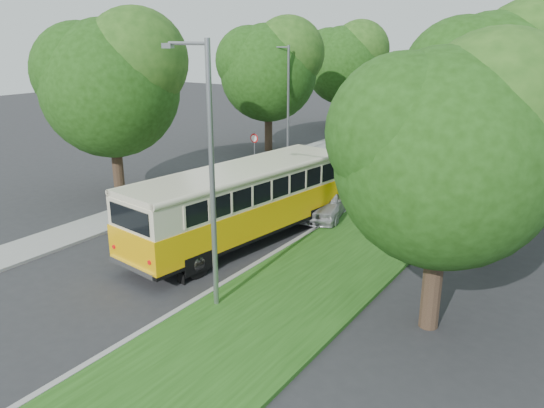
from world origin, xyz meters
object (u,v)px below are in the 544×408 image
Objects in this scene: lamppost_far at (287,99)px; car_white at (369,174)px; vintage_bus at (242,205)px; car_blue at (385,156)px; car_silver at (326,200)px; car_grey at (445,133)px; lamppost_near at (209,170)px.

lamppost_far is 8.64m from car_white.
vintage_bus is 2.39× the size of car_blue.
car_blue is (-0.18, 15.69, -0.94)m from vintage_bus.
car_silver is 20.98m from car_grey.
lamppost_near reaches higher than car_white.
car_blue is at bearing 98.27° from vintage_bus.
car_blue is (-2.66, 20.55, -3.72)m from lamppost_near.
lamppost_near reaches higher than car_blue.
car_white is at bearing 79.97° from car_silver.
car_white is (-1.58, 15.40, -3.63)m from lamppost_near.
lamppost_far is at bearing -127.74° from car_grey.
lamppost_far reaches higher than car_white.
lamppost_far reaches higher than car_silver.
vintage_bus reaches higher than car_white.
car_silver is (-1.21, 9.68, -3.61)m from lamppost_near.
vintage_bus reaches higher than car_silver.
lamppost_far is 0.70× the size of vintage_bus.
lamppost_far reaches higher than car_blue.
car_white is at bearing -96.59° from car_grey.
car_silver is 0.99× the size of car_white.
car_white and car_grey have the same top height.
vintage_bus is 2.01× the size of car_grey.
car_silver is at bearing -95.81° from car_grey.
lamppost_near is 10.40m from car_silver.
vintage_bus is 15.72m from car_blue.
vintage_bus is 2.40× the size of car_silver.
car_white is 1.00× the size of car_blue.
car_grey is (0.85, 10.10, 0.09)m from car_blue.
lamppost_near is at bearing -64.29° from lamppost_far.
lamppost_far is 1.67× the size of car_white.
vintage_bus is at bearing -107.26° from car_blue.
car_blue is 10.14m from car_grey.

